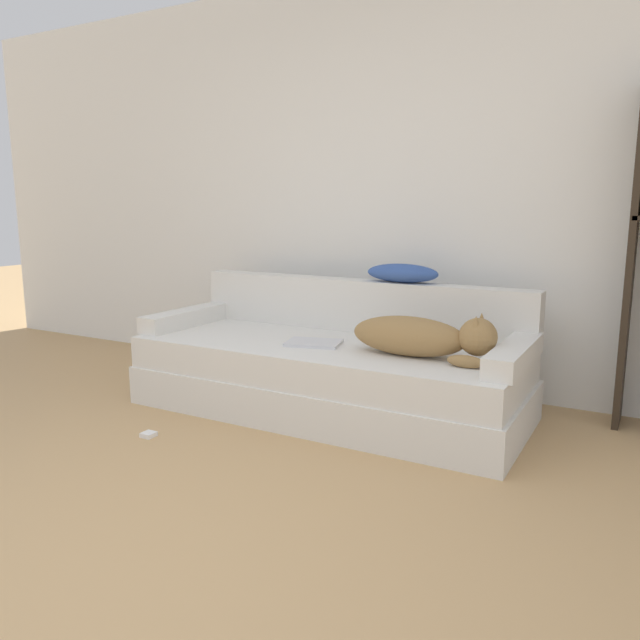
% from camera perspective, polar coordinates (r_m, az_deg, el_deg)
% --- Properties ---
extents(ground_plane, '(20.00, 20.00, 0.00)m').
position_cam_1_polar(ground_plane, '(2.24, -22.46, -23.35)').
color(ground_plane, tan).
extents(wall_back, '(8.03, 0.06, 2.70)m').
position_cam_1_polar(wall_back, '(4.21, 8.26, 12.24)').
color(wall_back, white).
rests_on(wall_back, ground_plane).
extents(couch, '(2.29, 0.94, 0.42)m').
position_cam_1_polar(couch, '(3.71, 0.72, -5.28)').
color(couch, silver).
rests_on(couch, ground_plane).
extents(couch_backrest, '(2.25, 0.15, 0.33)m').
position_cam_1_polar(couch_backrest, '(3.98, 3.48, 1.34)').
color(couch_backrest, silver).
rests_on(couch_backrest, couch).
extents(couch_arm_left, '(0.15, 0.75, 0.11)m').
position_cam_1_polar(couch_arm_left, '(4.25, -12.09, 0.22)').
color(couch_arm_left, silver).
rests_on(couch_arm_left, couch).
extents(couch_arm_right, '(0.15, 0.75, 0.11)m').
position_cam_1_polar(couch_arm_right, '(3.28, 17.35, -3.06)').
color(couch_arm_right, silver).
rests_on(couch_arm_right, couch).
extents(dog, '(0.79, 0.25, 0.26)m').
position_cam_1_polar(dog, '(3.33, 9.40, -1.49)').
color(dog, olive).
rests_on(dog, couch).
extents(laptop, '(0.35, 0.29, 0.02)m').
position_cam_1_polar(laptop, '(3.61, -0.58, -2.11)').
color(laptop, silver).
rests_on(laptop, couch).
extents(throw_pillow, '(0.46, 0.21, 0.11)m').
position_cam_1_polar(throw_pillow, '(3.85, 7.54, 4.27)').
color(throw_pillow, '#335199').
rests_on(throw_pillow, couch_backrest).
extents(power_adapter, '(0.07, 0.07, 0.02)m').
position_cam_1_polar(power_adapter, '(3.49, -15.40, -10.07)').
color(power_adapter, white).
rests_on(power_adapter, ground_plane).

